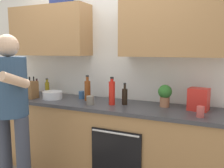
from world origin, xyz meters
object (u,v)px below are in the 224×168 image
mixing_bowl (52,95)px  knife_block (32,90)px  cup_tea (82,95)px  grocery_bag_crisps (199,99)px  bottle_water (27,86)px  cup_stoneware (90,100)px  person_standing (10,103)px  bottle_juice (21,88)px  bottle_vinegar (88,90)px  bottle_soy (125,96)px  bottle_wine (37,88)px  bottle_oil (47,88)px  cup_ceramic (200,112)px  potted_herb (165,94)px  bottle_hotsauce (112,92)px

mixing_bowl → knife_block: bearing=-161.2°
cup_tea → grocery_bag_crisps: 1.42m
bottle_water → cup_stoneware: 1.12m
cup_tea → knife_block: bearing=-157.3°
person_standing → bottle_juice: (-0.65, 0.78, 0.00)m
bottle_vinegar → bottle_soy: size_ratio=1.25×
person_standing → bottle_water: bearing=124.6°
person_standing → knife_block: size_ratio=5.92×
mixing_bowl → knife_block: (-0.25, -0.09, 0.06)m
bottle_soy → bottle_wine: 1.40m
bottle_juice → cup_stoneware: bearing=-7.1°
bottle_soy → grocery_bag_crisps: 0.80m
bottle_vinegar → bottle_wine: (-0.90, 0.10, -0.05)m
bottle_oil → cup_stoneware: bearing=-19.6°
bottle_oil → cup_tea: bottle_oil is taller
person_standing → bottle_vinegar: (0.42, 0.82, 0.04)m
person_standing → mixing_bowl: 0.72m
bottle_water → cup_ceramic: bottle_water is taller
knife_block → potted_herb: size_ratio=1.15×
knife_block → potted_herb: bearing=8.7°
cup_tea → knife_block: 0.64m
bottle_water → bottle_wine: bottle_water is taller
bottle_water → bottle_hotsauce: size_ratio=0.94×
bottle_soy → bottle_juice: bottle_soy is taller
bottle_soy → cup_tea: (-0.63, 0.08, -0.05)m
bottle_vinegar → cup_stoneware: size_ratio=3.09×
bottle_vinegar → bottle_juice: size_ratio=1.44×
bottle_oil → cup_tea: bearing=-5.9°
person_standing → cup_stoneware: bearing=48.1°
bottle_water → cup_tea: bottle_water is taller
grocery_bag_crisps → bottle_hotsauce: bearing=-171.1°
bottle_vinegar → cup_stoneware: bearing=-52.1°
bottle_hotsauce → cup_stoneware: bottle_hotsauce is taller
bottle_vinegar → grocery_bag_crisps: 1.30m
cup_stoneware → grocery_bag_crisps: bearing=12.0°
bottle_hotsauce → cup_stoneware: size_ratio=3.15×
bottle_soy → cup_stoneware: (-0.36, -0.17, -0.05)m
bottle_oil → cup_stoneware: bottle_oil is taller
bottle_oil → bottle_soy: size_ratio=0.90×
grocery_bag_crisps → cup_stoneware: bearing=-168.0°
bottle_juice → bottle_water: bearing=4.7°
bottle_vinegar → mixing_bowl: size_ratio=1.26×
cup_ceramic → mixing_bowl: bearing=176.5°
bottle_vinegar → grocery_bag_crisps: bottle_vinegar is taller
cup_ceramic → knife_block: bearing=179.3°
mixing_bowl → knife_block: 0.27m
bottle_vinegar → cup_stoneware: bottle_vinegar is taller
bottle_oil → bottle_juice: size_ratio=1.03×
bottle_hotsauce → grocery_bag_crisps: bearing=8.9°
bottle_wine → mixing_bowl: size_ratio=0.86×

